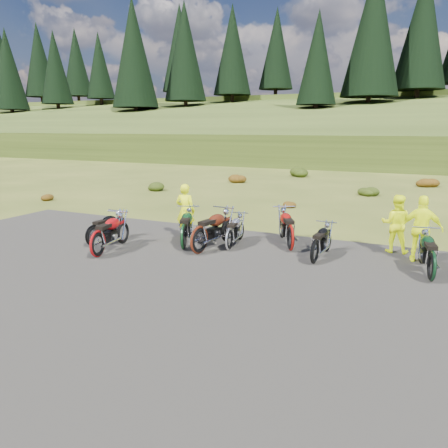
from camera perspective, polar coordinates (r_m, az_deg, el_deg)
The scene contains 38 objects.
ground at distance 12.06m, azimuth -2.61°, elevation -5.14°, with size 300.00×300.00×0.00m, color #3F4A18.
gravel_pad at distance 10.43m, azimuth -7.73°, elevation -8.13°, with size 20.00×12.00×0.04m, color black.
hill_slope at distance 60.53m, azimuth 19.99°, elevation 8.35°, with size 300.00×46.00×3.00m, color #2F4115, non-canonical shape.
hill_plateau at distance 120.36m, azimuth 22.67°, elevation 9.87°, with size 300.00×90.00×9.17m, color #2F4115.
conifer_8 at distance 119.99m, azimuth -27.26°, elevation 18.38°, with size 7.92×7.92×20.00m.
conifer_9 at distance 119.52m, azimuth -23.03°, elevation 19.12°, with size 7.48×7.48×19.00m.
conifer_10 at distance 119.55m, azimuth -18.73°, elevation 19.38°, with size 7.04×7.04×18.00m.
conifer_11 at distance 97.51m, azimuth -26.39°, elevation 17.68°, with size 6.60×6.60×17.00m.
conifer_12 at distance 97.21m, azimuth -21.20°, elevation 18.56°, with size 6.16×6.16×16.00m.
conifer_13 at distance 97.65m, azimuth -15.97°, elevation 19.28°, with size 5.72×5.72×15.00m.
conifer_14 at distance 98.83m, azimuth -10.78°, elevation 19.85°, with size 5.28×5.28×14.00m.
conifer_15 at distance 101.15m, azimuth -5.76°, elevation 21.89°, with size 7.92×7.92×20.00m.
conifer_16 at distance 76.44m, azimuth -11.72°, elevation 21.06°, with size 7.48×7.48×19.00m.
conifer_17 at distance 78.32m, azimuth -5.14°, elevation 21.56°, with size 7.04×7.04×18.00m.
conifer_18 at distance 81.05m, azimuth 1.10°, elevation 21.79°, with size 6.60×6.60×17.00m.
conifer_19 at distance 84.56m, azimuth 6.88°, elevation 21.80°, with size 6.16×6.16×16.00m.
conifer_20 at distance 88.69m, azimuth 12.15°, elevation 21.38°, with size 5.72×5.72×15.00m.
conifer_21 at distance 62.50m, azimuth 12.14°, elevation 20.49°, with size 5.28×5.28×14.00m.
conifer_22 at distance 67.98m, azimuth 18.91°, elevation 23.05°, with size 7.92×7.92×20.00m.
conifer_23 at distance 73.53m, azimuth 24.53°, elevation 22.33°, with size 7.48×7.48×19.00m.
shrub_0 at distance 23.95m, azimuth -21.88°, elevation 3.41°, with size 0.77×0.77×0.45m, color #5C280B.
shrub_1 at distance 26.09m, azimuth -8.97°, elevation 5.01°, with size 1.03×1.03×0.61m, color #1D300C.
shrub_2 at distance 29.34m, azimuth 1.58°, elevation 6.14°, with size 1.30×1.30×0.77m, color #5C280B.
shrub_3 at distance 33.38m, azimuth 9.85°, elevation 6.87°, with size 1.56×1.56×0.92m, color #1D300C.
shrub_4 at distance 20.50m, azimuth 8.30°, elevation 2.78°, with size 0.77×0.77×0.45m, color #5C280B.
shrub_5 at distance 25.07m, azimuth 18.22°, elevation 4.23°, with size 1.03×1.03×0.61m, color #1D300C.
shrub_6 at distance 30.16m, azimuth 24.96°, elevation 5.15°, with size 1.30×1.30×0.77m, color #5C280B.
motorcycle_0 at distance 14.24m, azimuth -16.61°, elevation -2.88°, with size 1.89×0.63×0.99m, color black, non-canonical shape.
motorcycle_1 at distance 13.04m, azimuth -16.07°, elevation -4.27°, with size 2.18×0.73×1.14m, color #9D0B0E, non-canonical shape.
motorcycle_2 at distance 13.35m, azimuth -5.28°, elevation -3.42°, with size 2.20×0.73×1.15m, color black, non-canonical shape.
motorcycle_3 at distance 13.24m, azimuth 0.68°, elevation -3.51°, with size 1.88×0.63×0.99m, color silver, non-canonical shape.
motorcycle_4 at distance 12.86m, azimuth -3.25°, elevation -4.01°, with size 2.34×0.78×1.23m, color #521C0D, non-canonical shape.
motorcycle_5 at distance 12.20m, azimuth 11.68°, elevation -5.19°, with size 1.90×0.63×1.00m, color black, non-canonical shape.
motorcycle_6 at distance 13.31m, azimuth 8.64°, elevation -3.56°, with size 2.23×0.74×1.17m, color maroon, non-canonical shape.
motorcycle_7 at distance 11.75m, azimuth 25.33°, elevation -6.87°, with size 2.11×0.70×1.10m, color black, non-canonical shape.
person_middle at distance 14.57m, azimuth -5.06°, elevation 1.61°, with size 0.66×0.43×1.81m, color #EEFF0D.
person_right_a at distance 13.78m, azimuth 21.51°, elevation -0.08°, with size 0.83×0.65×1.72m, color #EEFF0D.
person_right_b at distance 13.03m, azimuth 24.39°, elevation -0.73°, with size 1.08×0.45×1.84m, color #EEFF0D.
Camera 1 is at (5.32, -10.18, 3.67)m, focal length 35.00 mm.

